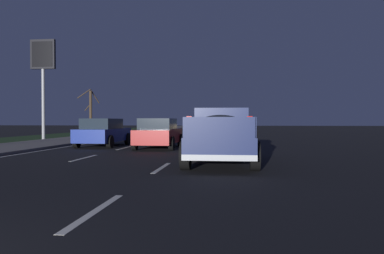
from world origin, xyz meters
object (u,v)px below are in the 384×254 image
Objects in this scene: sedan_red at (159,133)px; sedan_blue at (103,132)px; pickup_truck at (221,134)px; gas_price_sign at (43,64)px; sedan_tan at (229,126)px; bare_tree_far at (91,111)px.

sedan_blue is (1.03, 3.36, 0.00)m from sedan_red.
gas_price_sign is (13.29, 13.79, 4.68)m from pickup_truck.
gas_price_sign is at bearing 46.06° from pickup_truck.
sedan_tan is at bearing -15.98° from sedan_blue.
sedan_tan is 0.93× the size of bare_tree_far.
bare_tree_far is at bearing 24.56° from sedan_blue.
sedan_tan is 15.73m from bare_tree_far.
gas_price_sign reaches higher than pickup_truck.
gas_price_sign is 10.92m from bare_tree_far.
gas_price_sign is at bearing 48.44° from sedan_blue.
pickup_truck is at bearing -179.68° from sedan_tan.
sedan_red is at bearing -107.04° from sedan_blue.
sedan_blue is (7.09, 6.80, -0.20)m from pickup_truck.
bare_tree_far is (17.64, 10.95, 1.64)m from sedan_red.
gas_price_sign is 1.58× the size of bare_tree_far.
sedan_blue is at bearing 43.79° from pickup_truck.
gas_price_sign is (7.23, 10.35, 4.88)m from sedan_red.
pickup_truck reaches higher than sedan_blue.
sedan_red is 0.59× the size of gas_price_sign.
pickup_truck is 1.23× the size of sedan_red.
gas_price_sign reaches higher than bare_tree_far.
sedan_tan is at bearing -7.69° from sedan_red.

